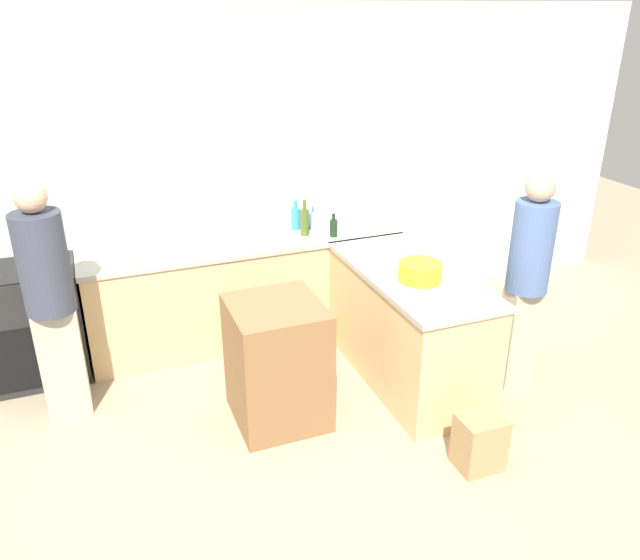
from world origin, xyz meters
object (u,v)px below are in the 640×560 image
(person_by_range, at_px, (50,295))
(water_bottle_blue, at_px, (314,220))
(island_table, at_px, (277,362))
(person_at_peninsula, at_px, (527,275))
(range_oven, at_px, (33,323))
(dish_soap_bottle, at_px, (296,218))
(mixing_bowl, at_px, (420,272))
(olive_oil_bottle, at_px, (305,221))
(paper_bag, at_px, (480,442))
(vinegar_bottle_clear, at_px, (316,224))
(wine_bottle_dark, at_px, (334,227))

(person_by_range, bearing_deg, water_bottle_blue, 18.02)
(island_table, distance_m, person_at_peninsula, 1.89)
(range_oven, relative_size, dish_soap_bottle, 3.53)
(island_table, xyz_separation_m, mixing_bowl, (1.06, -0.03, 0.52))
(mixing_bowl, xyz_separation_m, olive_oil_bottle, (-0.43, 1.18, 0.06))
(person_at_peninsula, xyz_separation_m, paper_bag, (-0.80, -0.71, -0.72))
(vinegar_bottle_clear, bearing_deg, mixing_bowl, -71.67)
(olive_oil_bottle, xyz_separation_m, dish_soap_bottle, (-0.02, 0.18, -0.02))
(water_bottle_blue, height_order, person_by_range, person_by_range)
(olive_oil_bottle, xyz_separation_m, paper_bag, (0.38, -2.11, -0.83))
(wine_bottle_dark, height_order, person_by_range, person_by_range)
(water_bottle_blue, xyz_separation_m, person_at_peninsula, (1.05, -1.53, -0.07))
(wine_bottle_dark, distance_m, paper_bag, 2.15)
(mixing_bowl, distance_m, person_by_range, 2.51)
(mixing_bowl, distance_m, wine_bottle_dark, 1.08)
(dish_soap_bottle, bearing_deg, paper_bag, -80.02)
(wine_bottle_dark, relative_size, paper_bag, 0.55)
(person_by_range, height_order, paper_bag, person_by_range)
(mixing_bowl, distance_m, water_bottle_blue, 1.34)
(mixing_bowl, height_order, person_by_range, person_by_range)
(mixing_bowl, bearing_deg, wine_bottle_dark, 101.61)
(olive_oil_bottle, xyz_separation_m, person_by_range, (-2.00, -0.56, -0.09))
(water_bottle_blue, distance_m, person_at_peninsula, 1.86)
(olive_oil_bottle, xyz_separation_m, water_bottle_blue, (0.13, 0.13, -0.05))
(olive_oil_bottle, bearing_deg, dish_soap_bottle, 95.67)
(range_oven, xyz_separation_m, olive_oil_bottle, (2.19, -0.05, 0.56))
(mixing_bowl, relative_size, paper_bag, 0.84)
(mixing_bowl, xyz_separation_m, wine_bottle_dark, (-0.22, 1.06, 0.01))
(person_at_peninsula, bearing_deg, dish_soap_bottle, 127.34)
(wine_bottle_dark, relative_size, person_by_range, 0.12)
(olive_oil_bottle, bearing_deg, paper_bag, -79.67)
(paper_bag, bearing_deg, person_at_peninsula, 41.37)
(range_oven, xyz_separation_m, person_at_peninsula, (3.38, -1.45, 0.45))
(dish_soap_bottle, relative_size, person_at_peninsula, 0.16)
(dish_soap_bottle, height_order, water_bottle_blue, dish_soap_bottle)
(mixing_bowl, bearing_deg, olive_oil_bottle, 110.20)
(mixing_bowl, height_order, wine_bottle_dark, wine_bottle_dark)
(dish_soap_bottle, xyz_separation_m, person_at_peninsula, (1.20, -1.58, -0.09))
(water_bottle_blue, xyz_separation_m, vinegar_bottle_clear, (-0.06, -0.21, 0.04))
(paper_bag, bearing_deg, island_table, 136.62)
(person_by_range, bearing_deg, paper_bag, -32.96)
(wine_bottle_dark, bearing_deg, island_table, -129.06)
(island_table, xyz_separation_m, dish_soap_bottle, (0.61, 1.33, 0.56))
(range_oven, height_order, island_table, range_oven)
(water_bottle_blue, bearing_deg, olive_oil_bottle, -135.76)
(island_table, xyz_separation_m, paper_bag, (1.01, -0.95, -0.26))
(olive_oil_bottle, relative_size, paper_bag, 0.85)
(person_by_range, height_order, person_at_peninsula, person_by_range)
(mixing_bowl, bearing_deg, paper_bag, -93.02)
(olive_oil_bottle, relative_size, person_by_range, 0.18)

